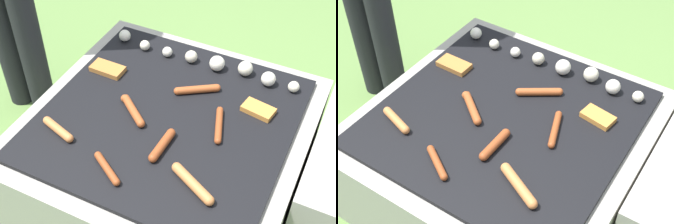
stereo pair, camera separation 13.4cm
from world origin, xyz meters
TOP-DOWN VIEW (x-y plane):
  - ground_plane at (0.00, 0.00)m, footprint 14.00×14.00m
  - grill at (0.00, 0.00)m, footprint 0.94×0.94m
  - sausage_back_left at (0.20, -0.24)m, footprint 0.17×0.10m
  - sausage_front_left at (-0.12, -0.04)m, footprint 0.14×0.12m
  - sausage_back_right at (0.18, 0.03)m, footprint 0.07×0.16m
  - sausage_front_center at (0.04, 0.16)m, footprint 0.15×0.11m
  - sausage_mid_right at (-0.29, -0.23)m, footprint 0.14×0.06m
  - sausage_back_center at (0.05, -0.14)m, footprint 0.03×0.15m
  - sausage_mid_left at (-0.06, -0.30)m, footprint 0.13×0.09m
  - bread_slice_right at (-0.32, 0.12)m, footprint 0.13×0.07m
  - bread_slice_center at (0.27, 0.16)m, footprint 0.12×0.08m
  - mushroom_row at (0.03, 0.32)m, footprint 0.75×0.08m

SIDE VIEW (x-z plane):
  - ground_plane at x=0.00m, z-range 0.00..0.00m
  - grill at x=0.00m, z-range 0.00..0.38m
  - bread_slice_right at x=-0.32m, z-range 0.38..0.40m
  - bread_slice_center at x=0.27m, z-range 0.38..0.40m
  - sausage_back_right at x=0.18m, z-range 0.38..0.41m
  - sausage_mid_left at x=-0.06m, z-range 0.38..0.41m
  - sausage_front_center at x=0.04m, z-range 0.38..0.41m
  - sausage_mid_right at x=-0.29m, z-range 0.38..0.41m
  - sausage_front_left at x=-0.12m, z-range 0.38..0.41m
  - sausage_back_center at x=0.05m, z-range 0.38..0.41m
  - sausage_back_left at x=0.20m, z-range 0.38..0.41m
  - mushroom_row at x=0.03m, z-range 0.38..0.44m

